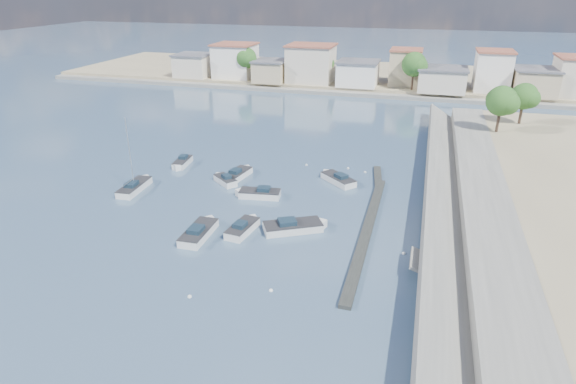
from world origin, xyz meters
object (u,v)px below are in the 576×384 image
at_px(motorboat_f, 225,180).
at_px(motorboat_g, 182,163).
at_px(motorboat_a, 200,232).
at_px(motorboat_c, 337,179).
at_px(motorboat_e, 239,174).
at_px(motorboat_h, 296,227).
at_px(motorboat_b, 244,228).
at_px(motorboat_d, 258,194).
at_px(sailboat, 136,186).

bearing_deg(motorboat_f, motorboat_g, 152.72).
bearing_deg(motorboat_a, motorboat_c, 59.08).
height_order(motorboat_e, motorboat_h, same).
bearing_deg(motorboat_h, motorboat_c, 83.44).
xyz_separation_m(motorboat_b, motorboat_c, (6.48, 15.20, 0.00)).
relative_size(motorboat_d, motorboat_f, 1.44).
relative_size(motorboat_c, sailboat, 0.55).
xyz_separation_m(motorboat_a, motorboat_e, (-2.00, 15.30, -0.00)).
relative_size(motorboat_g, sailboat, 0.51).
relative_size(motorboat_e, motorboat_f, 1.44).
relative_size(motorboat_b, motorboat_h, 0.80).
height_order(motorboat_b, motorboat_g, same).
xyz_separation_m(motorboat_c, motorboat_g, (-21.05, -0.13, 0.00)).
xyz_separation_m(motorboat_f, sailboat, (-9.33, -4.84, 0.04)).
bearing_deg(motorboat_d, motorboat_a, -103.17).
bearing_deg(motorboat_e, motorboat_a, -82.56).
height_order(motorboat_d, motorboat_g, same).
height_order(motorboat_a, sailboat, sailboat).
height_order(motorboat_c, motorboat_e, same).
relative_size(motorboat_c, motorboat_g, 1.08).
bearing_deg(motorboat_g, motorboat_d, -27.58).
relative_size(motorboat_e, sailboat, 0.59).
relative_size(motorboat_a, motorboat_c, 1.20).
bearing_deg(motorboat_a, motorboat_g, 122.35).
bearing_deg(motorboat_f, motorboat_a, -77.33).
relative_size(motorboat_b, motorboat_f, 1.34).
xyz_separation_m(motorboat_d, motorboat_f, (-5.29, 2.82, 0.00)).
bearing_deg(motorboat_f, motorboat_h, -38.95).
height_order(motorboat_g, sailboat, sailboat).
bearing_deg(motorboat_d, motorboat_e, 130.30).
xyz_separation_m(motorboat_f, motorboat_g, (-7.86, 4.05, 0.00)).
xyz_separation_m(motorboat_b, motorboat_e, (-5.79, 13.36, 0.00)).
height_order(motorboat_b, motorboat_h, same).
bearing_deg(motorboat_h, motorboat_f, 141.05).
relative_size(motorboat_b, motorboat_d, 0.93).
bearing_deg(motorboat_e, motorboat_g, 168.96).
bearing_deg(motorboat_h, motorboat_e, 132.38).
bearing_deg(motorboat_a, motorboat_d, 76.83).
distance_m(motorboat_f, sailboat, 10.51).
bearing_deg(sailboat, motorboat_c, 21.82).
bearing_deg(motorboat_c, motorboat_d, -138.45).
distance_m(motorboat_b, motorboat_c, 16.53).
xyz_separation_m(motorboat_e, sailboat, (-10.25, -7.18, 0.04)).
relative_size(motorboat_c, motorboat_d, 0.92).
height_order(motorboat_b, motorboat_f, same).
xyz_separation_m(motorboat_b, sailboat, (-16.04, 6.18, 0.04)).
relative_size(motorboat_f, motorboat_g, 0.81).
relative_size(motorboat_a, sailboat, 0.65).
distance_m(motorboat_a, motorboat_c, 19.99).
bearing_deg(motorboat_f, motorboat_c, 17.60).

